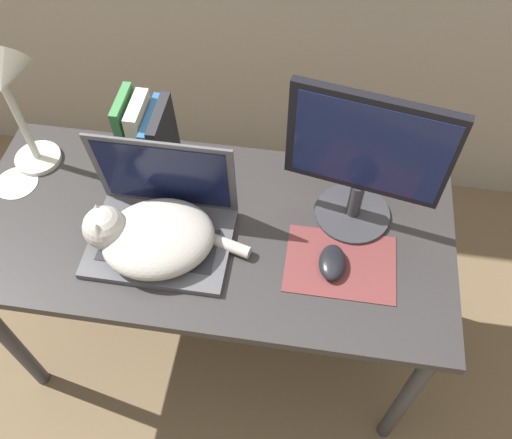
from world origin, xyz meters
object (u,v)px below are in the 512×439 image
at_px(book_row, 149,139).
at_px(desk_lamp, 12,94).
at_px(external_monitor, 365,160).
at_px(cat, 151,236).
at_px(cd_disc, 16,183).
at_px(computer_mouse, 332,262).
at_px(laptop, 162,222).

distance_m(book_row, desk_lamp, 0.35).
bearing_deg(external_monitor, desk_lamp, 177.71).
bearing_deg(book_row, desk_lamp, -170.48).
xyz_separation_m(cat, external_monitor, (0.50, 0.18, 0.16)).
height_order(external_monitor, cd_disc, external_monitor).
bearing_deg(computer_mouse, external_monitor, 75.61).
distance_m(laptop, computer_mouse, 0.44).
bearing_deg(laptop, book_row, 110.80).
distance_m(computer_mouse, cd_disc, 0.90).
distance_m(external_monitor, book_row, 0.58).
xyz_separation_m(laptop, cd_disc, (-0.45, 0.11, -0.05)).
bearing_deg(external_monitor, laptop, -164.38).
distance_m(cat, book_row, 0.28).
xyz_separation_m(computer_mouse, cd_disc, (-0.89, 0.14, -0.02)).
height_order(book_row, desk_lamp, desk_lamp).
height_order(cat, desk_lamp, desk_lamp).
relative_size(external_monitor, computer_mouse, 3.93).
height_order(laptop, book_row, laptop).
xyz_separation_m(laptop, external_monitor, (0.48, 0.13, 0.17)).
relative_size(laptop, desk_lamp, 0.86).
xyz_separation_m(external_monitor, book_row, (-0.57, 0.09, -0.10)).
xyz_separation_m(cat, book_row, (-0.07, 0.27, 0.06)).
height_order(desk_lamp, cd_disc, desk_lamp).
relative_size(cat, book_row, 1.65).
relative_size(external_monitor, book_row, 1.63).
height_order(laptop, cd_disc, laptop).
relative_size(laptop, cat, 0.87).
bearing_deg(laptop, desk_lamp, 156.30).
height_order(cat, cd_disc, cat).
bearing_deg(desk_lamp, external_monitor, -2.29).
bearing_deg(cd_disc, cat, -19.47).
xyz_separation_m(laptop, desk_lamp, (-0.39, 0.17, 0.23)).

